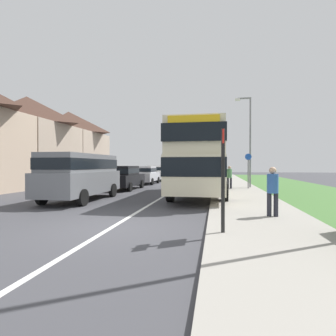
% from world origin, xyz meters
% --- Properties ---
extents(ground_plane, '(120.00, 120.00, 0.00)m').
position_xyz_m(ground_plane, '(0.00, 0.00, 0.00)').
color(ground_plane, '#424247').
extents(lane_marking_centre, '(0.14, 60.00, 0.01)m').
position_xyz_m(lane_marking_centre, '(0.00, 8.00, 0.00)').
color(lane_marking_centre, silver).
rests_on(lane_marking_centre, ground_plane).
extents(pavement_near_side, '(3.20, 68.00, 0.12)m').
position_xyz_m(pavement_near_side, '(4.20, 6.00, 0.06)').
color(pavement_near_side, '#9E998E').
rests_on(pavement_near_side, ground_plane).
extents(double_decker_bus, '(2.80, 9.62, 3.70)m').
position_xyz_m(double_decker_bus, '(1.98, 8.04, 2.14)').
color(double_decker_bus, beige).
rests_on(double_decker_bus, ground_plane).
extents(parked_van_grey, '(2.11, 5.39, 2.25)m').
position_xyz_m(parked_van_grey, '(-3.63, 5.13, 1.34)').
color(parked_van_grey, slate).
rests_on(parked_van_grey, ground_plane).
extents(parked_car_black, '(1.92, 4.54, 1.66)m').
position_xyz_m(parked_car_black, '(-3.54, 11.07, 0.92)').
color(parked_car_black, black).
rests_on(parked_car_black, ground_plane).
extents(parked_car_silver, '(2.00, 4.04, 1.62)m').
position_xyz_m(parked_car_silver, '(-3.50, 16.73, 0.89)').
color(parked_car_silver, '#B7B7BC').
rests_on(parked_car_silver, ground_plane).
extents(parked_car_white, '(2.01, 4.02, 1.68)m').
position_xyz_m(parked_car_white, '(-3.56, 21.49, 0.92)').
color(parked_car_white, silver).
rests_on(parked_car_white, ground_plane).
extents(pedestrian_at_stop, '(0.34, 0.34, 1.67)m').
position_xyz_m(pedestrian_at_stop, '(4.58, 1.81, 0.98)').
color(pedestrian_at_stop, '#23232D').
rests_on(pedestrian_at_stop, ground_plane).
extents(pedestrian_walking_away, '(0.34, 0.34, 1.67)m').
position_xyz_m(pedestrian_walking_away, '(3.75, 11.87, 0.98)').
color(pedestrian_walking_away, '#23232D').
rests_on(pedestrian_walking_away, ground_plane).
extents(bus_stop_sign, '(0.09, 0.52, 2.60)m').
position_xyz_m(bus_stop_sign, '(3.00, -0.49, 1.54)').
color(bus_stop_sign, black).
rests_on(bus_stop_sign, ground_plane).
extents(cycle_route_sign, '(0.44, 0.08, 2.52)m').
position_xyz_m(cycle_route_sign, '(5.04, 12.22, 1.43)').
color(cycle_route_sign, slate).
rests_on(cycle_route_sign, ground_plane).
extents(street_lamp_near, '(1.14, 0.20, 7.62)m').
position_xyz_m(street_lamp_near, '(5.27, -0.93, 4.36)').
color(street_lamp_near, slate).
rests_on(street_lamp_near, ground_plane).
extents(street_lamp_mid, '(1.14, 0.20, 6.62)m').
position_xyz_m(street_lamp_mid, '(5.17, 13.18, 3.85)').
color(street_lamp_mid, slate).
rests_on(street_lamp_mid, ground_plane).
extents(house_terrace_far_side, '(6.82, 19.52, 7.54)m').
position_xyz_m(house_terrace_far_side, '(-12.96, 13.33, 3.77)').
color(house_terrace_far_side, '#C1A88E').
rests_on(house_terrace_far_side, ground_plane).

